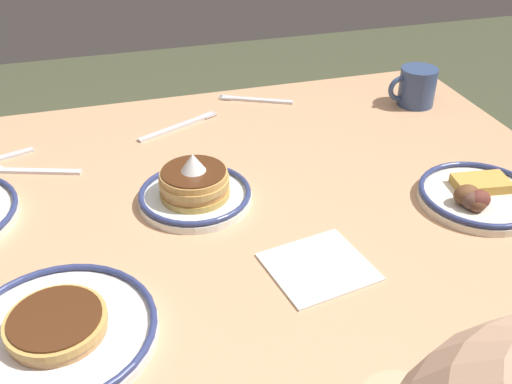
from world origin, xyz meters
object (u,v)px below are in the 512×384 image
(plate_far_side, at_px, (195,189))
(coffee_mug, at_px, (416,86))
(fork_far, at_px, (255,100))
(tea_spoon, at_px, (17,170))
(paper_napkin, at_px, (318,267))
(plate_far_companion, at_px, (478,196))
(fork_near, at_px, (179,126))
(plate_center_pancakes, at_px, (58,331))

(plate_far_side, distance_m, coffee_mug, 0.64)
(fork_far, relative_size, tea_spoon, 0.91)
(coffee_mug, height_order, paper_napkin, coffee_mug)
(plate_far_companion, bearing_deg, plate_far_side, -16.75)
(fork_near, bearing_deg, plate_far_side, 85.52)
(fork_near, bearing_deg, fork_far, -156.27)
(plate_far_side, xyz_separation_m, coffee_mug, (-0.59, -0.27, 0.02))
(plate_far_side, bearing_deg, plate_center_pancakes, 48.94)
(plate_center_pancakes, xyz_separation_m, fork_near, (-0.26, -0.58, -0.01))
(plate_far_companion, relative_size, paper_napkin, 1.45)
(paper_napkin, bearing_deg, plate_far_side, -58.17)
(plate_center_pancakes, relative_size, paper_napkin, 1.77)
(paper_napkin, relative_size, fork_far, 0.88)
(plate_far_side, xyz_separation_m, fork_near, (-0.02, -0.30, -0.02))
(fork_near, height_order, fork_far, same)
(plate_center_pancakes, bearing_deg, fork_far, -124.97)
(coffee_mug, xyz_separation_m, paper_napkin, (0.44, 0.50, -0.04))
(fork_far, distance_m, tea_spoon, 0.57)
(fork_far, bearing_deg, fork_near, 23.73)
(plate_center_pancakes, bearing_deg, fork_near, -114.52)
(plate_far_companion, xyz_separation_m, paper_napkin, (0.34, 0.09, -0.01))
(plate_far_companion, xyz_separation_m, fork_near, (0.46, -0.45, -0.01))
(coffee_mug, bearing_deg, fork_far, -19.20)
(plate_far_side, bearing_deg, paper_napkin, 121.83)
(plate_center_pancakes, height_order, coffee_mug, coffee_mug)
(plate_center_pancakes, distance_m, fork_far, 0.81)
(plate_far_side, height_order, paper_napkin, plate_far_side)
(paper_napkin, bearing_deg, tea_spoon, -43.37)
(paper_napkin, relative_size, tea_spoon, 0.80)
(plate_center_pancakes, relative_size, tea_spoon, 1.41)
(plate_far_companion, distance_m, paper_napkin, 0.35)
(plate_far_companion, height_order, plate_far_side, plate_far_side)
(plate_far_side, xyz_separation_m, fork_far, (-0.23, -0.39, -0.02))
(tea_spoon, bearing_deg, fork_near, -162.95)
(plate_far_side, height_order, fork_near, plate_far_side)
(plate_center_pancakes, distance_m, fork_near, 0.64)
(plate_center_pancakes, distance_m, coffee_mug, 0.99)
(paper_napkin, xyz_separation_m, fork_near, (0.12, -0.54, 0.00))
(fork_near, relative_size, fork_far, 1.13)
(coffee_mug, relative_size, fork_near, 0.61)
(plate_far_side, bearing_deg, fork_near, -94.48)
(coffee_mug, bearing_deg, plate_far_side, 24.44)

